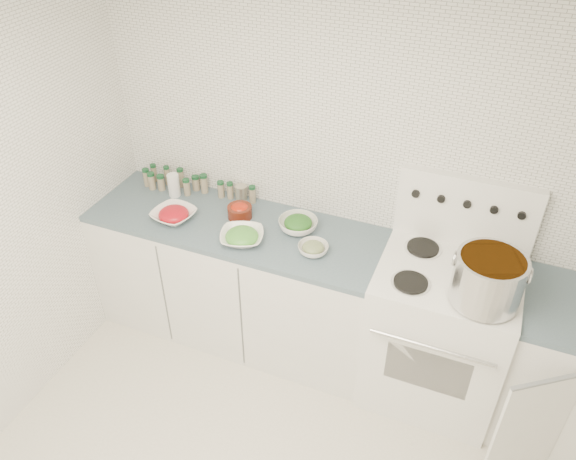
% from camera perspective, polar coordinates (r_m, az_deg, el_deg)
% --- Properties ---
extents(room_walls, '(3.54, 3.04, 2.52)m').
position_cam_1_polar(room_walls, '(1.92, -0.60, -7.84)').
color(room_walls, white).
rests_on(room_walls, ground).
extents(counter_left, '(1.85, 0.62, 0.90)m').
position_cam_1_polar(counter_left, '(3.73, -5.10, -4.94)').
color(counter_left, white).
rests_on(counter_left, ground).
extents(stove, '(0.76, 0.70, 1.36)m').
position_cam_1_polar(stove, '(3.43, 14.98, -9.71)').
color(stove, white).
rests_on(stove, ground).
extents(stock_pot, '(0.37, 0.34, 0.26)m').
position_cam_1_polar(stock_pot, '(2.92, 19.69, -4.60)').
color(stock_pot, silver).
rests_on(stock_pot, stove).
extents(bowl_tomato, '(0.29, 0.29, 0.09)m').
position_cam_1_polar(bowl_tomato, '(3.52, -11.54, 1.55)').
color(bowl_tomato, white).
rests_on(bowl_tomato, counter_left).
extents(bowl_snowpea, '(0.32, 0.32, 0.08)m').
position_cam_1_polar(bowl_snowpea, '(3.28, -4.70, -0.66)').
color(bowl_snowpea, white).
rests_on(bowl_snowpea, counter_left).
extents(bowl_broccoli, '(0.29, 0.29, 0.09)m').
position_cam_1_polar(bowl_broccoli, '(3.35, 1.03, 0.60)').
color(bowl_broccoli, white).
rests_on(bowl_broccoli, counter_left).
extents(bowl_zucchini, '(0.18, 0.18, 0.07)m').
position_cam_1_polar(bowl_zucchini, '(3.19, 2.57, -1.87)').
color(bowl_zucchini, white).
rests_on(bowl_zucchini, counter_left).
extents(bowl_pepper, '(0.15, 0.15, 0.09)m').
position_cam_1_polar(bowl_pepper, '(3.48, -4.93, 1.96)').
color(bowl_pepper, '#51190D').
rests_on(bowl_pepper, counter_left).
extents(salt_canister, '(0.09, 0.09, 0.15)m').
position_cam_1_polar(salt_canister, '(3.74, -11.53, 4.49)').
color(salt_canister, white).
rests_on(salt_canister, counter_left).
extents(tin_can, '(0.09, 0.09, 0.10)m').
position_cam_1_polar(tin_can, '(3.64, -4.78, 3.80)').
color(tin_can, '#B3AB97').
rests_on(tin_can, counter_left).
extents(spice_cluster, '(0.79, 0.15, 0.14)m').
position_cam_1_polar(spice_cluster, '(3.78, -10.28, 4.76)').
color(spice_cluster, gray).
rests_on(spice_cluster, counter_left).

